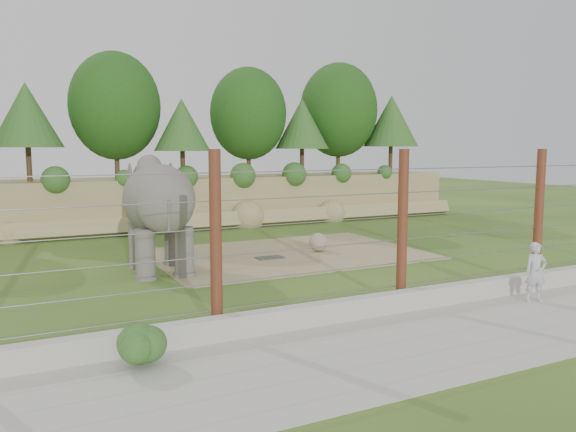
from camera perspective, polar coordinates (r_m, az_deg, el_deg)
name	(u,v)px	position (r m, az deg, el deg)	size (l,w,h in m)	color
ground	(315,271)	(18.62, 2.77, -5.56)	(90.00, 90.00, 0.00)	#335F21
back_embankment	(207,149)	(30.06, -8.21, 6.74)	(30.00, 5.52, 8.77)	#978858
dirt_patch	(288,254)	(21.44, 0.00, -3.86)	(10.00, 7.00, 0.02)	#988B5C
drain_grate	(270,258)	(20.59, -1.88, -4.24)	(1.00, 0.60, 0.03)	#262628
elephant	(159,216)	(18.62, -12.95, 0.03)	(1.95, 4.56, 3.69)	#58544E
stone_ball	(318,242)	(21.87, 3.10, -2.67)	(0.72, 0.72, 0.72)	gray
retaining_wall	(413,299)	(14.54, 12.60, -8.27)	(26.00, 0.35, 0.50)	#B8B7AB
walkway	(472,332)	(13.19, 18.17, -11.15)	(26.00, 4.00, 0.01)	#B8B7AB
barrier_fence	(402,228)	(14.58, 11.54, -1.19)	(20.26, 0.26, 4.00)	#5D2B1C
walkway_shrub	(143,348)	(10.86, -14.56, -12.82)	(0.77, 0.77, 0.77)	#2E5C1F
zookeeper	(536,272)	(16.10, 23.86, -5.24)	(0.57, 0.38, 1.57)	#B9BDC3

